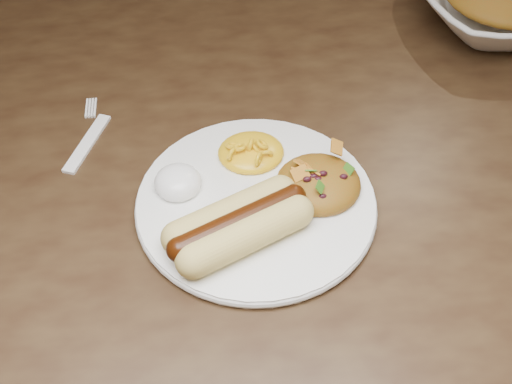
{
  "coord_description": "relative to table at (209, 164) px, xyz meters",
  "views": [
    {
      "loc": [
        -0.01,
        -0.58,
        1.24
      ],
      "look_at": [
        0.05,
        -0.16,
        0.77
      ],
      "focal_mm": 42.0,
      "sensor_mm": 36.0,
      "label": 1
    }
  ],
  "objects": [
    {
      "name": "table",
      "position": [
        0.0,
        0.0,
        0.0
      ],
      "size": [
        1.6,
        0.9,
        0.75
      ],
      "color": "#3E2C18",
      "rests_on": "floor"
    },
    {
      "name": "plate",
      "position": [
        0.05,
        -0.16,
        0.1
      ],
      "size": [
        0.28,
        0.28,
        0.01
      ],
      "primitive_type": "cylinder",
      "rotation": [
        0.0,
        0.0,
        0.1
      ],
      "color": "white",
      "rests_on": "table"
    },
    {
      "name": "sour_cream",
      "position": [
        -0.04,
        -0.14,
        0.12
      ],
      "size": [
        0.07,
        0.07,
        0.03
      ],
      "primitive_type": "ellipsoid",
      "rotation": [
        0.0,
        0.0,
        0.41
      ],
      "color": "white",
      "rests_on": "plate"
    },
    {
      "name": "floor",
      "position": [
        0.0,
        0.0,
        -0.66
      ],
      "size": [
        4.0,
        4.0,
        0.0
      ],
      "primitive_type": "plane",
      "color": "#5D3317",
      "rests_on": "ground"
    },
    {
      "name": "taco_salad",
      "position": [
        0.11,
        -0.16,
        0.12
      ],
      "size": [
        0.09,
        0.09,
        0.04
      ],
      "rotation": [
        0.0,
        0.0,
        -0.13
      ],
      "color": "#A62701",
      "rests_on": "plate"
    },
    {
      "name": "mac_and_cheese",
      "position": [
        0.05,
        -0.1,
        0.12
      ],
      "size": [
        0.08,
        0.08,
        0.03
      ],
      "primitive_type": "ellipsoid",
      "rotation": [
        0.0,
        0.0,
        -0.13
      ],
      "color": "yellow",
      "rests_on": "plate"
    },
    {
      "name": "hotdog",
      "position": [
        0.02,
        -0.21,
        0.12
      ],
      "size": [
        0.13,
        0.11,
        0.03
      ],
      "rotation": [
        0.0,
        0.0,
        0.42
      ],
      "color": "#CEBD68",
      "rests_on": "plate"
    },
    {
      "name": "fork",
      "position": [
        -0.14,
        -0.04,
        0.09
      ],
      "size": [
        0.06,
        0.12,
        0.0
      ],
      "primitive_type": "cube",
      "rotation": [
        0.0,
        0.0,
        -0.39
      ],
      "color": "white",
      "rests_on": "table"
    },
    {
      "name": "serving_bowl",
      "position": [
        0.44,
        0.15,
        0.13
      ],
      "size": [
        0.28,
        0.28,
        0.06
      ],
      "primitive_type": "imported",
      "rotation": [
        0.0,
        0.0,
        0.06
      ],
      "color": "silver",
      "rests_on": "table"
    }
  ]
}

